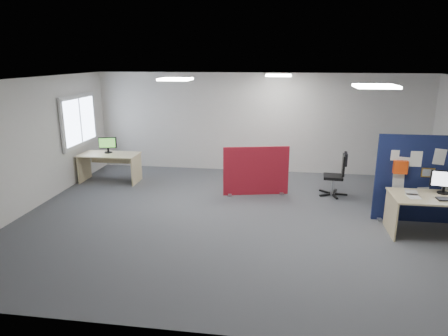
# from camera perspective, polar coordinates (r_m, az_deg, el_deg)

# --- Properties ---
(floor) EXTENTS (9.00, 9.00, 0.00)m
(floor) POSITION_cam_1_polar(r_m,az_deg,el_deg) (8.01, 3.23, -7.17)
(floor) COLOR #4E5055
(floor) RESTS_ON ground
(ceiling) EXTENTS (9.00, 7.00, 0.02)m
(ceiling) POSITION_cam_1_polar(r_m,az_deg,el_deg) (7.40, 3.55, 12.49)
(ceiling) COLOR white
(ceiling) RESTS_ON wall_back
(wall_back) EXTENTS (9.00, 0.02, 2.70)m
(wall_back) POSITION_cam_1_polar(r_m,az_deg,el_deg) (11.02, 5.00, 6.40)
(wall_back) COLOR silver
(wall_back) RESTS_ON floor
(wall_front) EXTENTS (9.00, 0.02, 2.70)m
(wall_front) POSITION_cam_1_polar(r_m,az_deg,el_deg) (4.29, -0.80, -8.42)
(wall_front) COLOR silver
(wall_front) RESTS_ON floor
(wall_left) EXTENTS (0.02, 7.00, 2.70)m
(wall_left) POSITION_cam_1_polar(r_m,az_deg,el_deg) (9.14, -26.02, 2.98)
(wall_left) COLOR silver
(wall_left) RESTS_ON floor
(window) EXTENTS (0.06, 1.70, 1.30)m
(window) POSITION_cam_1_polar(r_m,az_deg,el_deg) (10.76, -19.97, 6.39)
(window) COLOR white
(window) RESTS_ON wall_left
(ceiling_lights) EXTENTS (4.10, 4.10, 0.04)m
(ceiling_lights) POSITION_cam_1_polar(r_m,az_deg,el_deg) (8.05, 6.38, 12.46)
(ceiling_lights) COLOR white
(ceiling_lights) RESTS_ON ceiling
(navy_divider) EXTENTS (2.07, 0.30, 1.71)m
(navy_divider) POSITION_cam_1_polar(r_m,az_deg,el_deg) (8.51, 27.45, -1.49)
(navy_divider) COLOR #0D1933
(navy_divider) RESTS_ON floor
(main_desk) EXTENTS (1.95, 0.87, 0.73)m
(main_desk) POSITION_cam_1_polar(r_m,az_deg,el_deg) (8.11, 29.27, -4.64)
(main_desk) COLOR #D3BC87
(main_desk) RESTS_ON floor
(monitor_main) EXTENTS (0.48, 0.20, 0.42)m
(monitor_main) POSITION_cam_1_polar(r_m,az_deg,el_deg) (8.13, 29.02, -1.62)
(monitor_main) COLOR black
(monitor_main) RESTS_ON main_desk
(red_divider) EXTENTS (1.49, 0.39, 1.14)m
(red_divider) POSITION_cam_1_polar(r_m,az_deg,el_deg) (9.20, 4.59, -0.50)
(red_divider) COLOR maroon
(red_divider) RESTS_ON floor
(second_desk) EXTENTS (1.47, 0.73, 0.73)m
(second_desk) POSITION_cam_1_polar(r_m,az_deg,el_deg) (10.59, -15.95, 1.03)
(second_desk) COLOR #D3BC87
(second_desk) RESTS_ON floor
(monitor_second) EXTENTS (0.44, 0.20, 0.40)m
(monitor_second) POSITION_cam_1_polar(r_m,az_deg,el_deg) (10.61, -16.27, 3.27)
(monitor_second) COLOR black
(monitor_second) RESTS_ON second_desk
(office_chair) EXTENTS (0.65, 0.67, 1.00)m
(office_chair) POSITION_cam_1_polar(r_m,az_deg,el_deg) (9.46, 16.01, -0.53)
(office_chair) COLOR black
(office_chair) RESTS_ON floor
(desk_papers) EXTENTS (1.28, 0.66, 0.00)m
(desk_papers) POSITION_cam_1_polar(r_m,az_deg,el_deg) (7.92, 27.88, -3.65)
(desk_papers) COLOR white
(desk_papers) RESTS_ON main_desk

